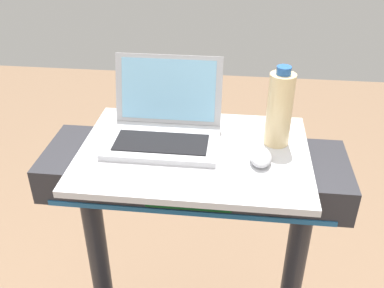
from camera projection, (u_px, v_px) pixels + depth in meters
desk_board at (194, 153)px, 1.28m from camera, size 0.67×0.48×0.02m
laptop at (164, 125)px, 1.31m from camera, size 0.33×0.27×0.22m
computer_mouse at (261, 157)px, 1.22m from camera, size 0.06×0.10×0.03m
water_bottle at (280, 109)px, 1.26m from camera, size 0.07×0.07×0.24m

